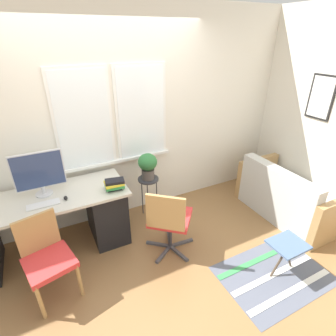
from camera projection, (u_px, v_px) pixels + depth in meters
name	position (u px, v px, depth m)	size (l,w,h in m)	color
ground_plane	(137.00, 244.00, 3.25)	(14.00, 14.00, 0.00)	olive
wall_back_with_window	(109.00, 122.00, 3.24)	(9.00, 0.12, 2.70)	white
wall_right_with_picture	(306.00, 111.00, 3.69)	(0.08, 9.00, 2.70)	white
desk	(45.00, 225.00, 2.96)	(1.89, 0.69, 0.75)	beige
monitor	(39.00, 173.00, 2.77)	(0.51, 0.18, 0.50)	silver
keyboard	(43.00, 205.00, 2.69)	(0.32, 0.11, 0.02)	silver
mouse	(66.00, 198.00, 2.79)	(0.04, 0.07, 0.03)	black
book_stack	(114.00, 184.00, 2.95)	(0.23, 0.18, 0.12)	black
desk_chair_wooden	(47.00, 256.00, 2.47)	(0.50, 0.51, 0.83)	#B2844C
office_chair_swivel	(169.00, 219.00, 2.92)	(0.63, 0.63, 0.88)	#47474C
couch_loveseat	(287.00, 198.00, 3.68)	(0.74, 1.38, 0.77)	beige
plant_stand	(148.00, 183.00, 3.51)	(0.28, 0.28, 0.61)	#333338
potted_plant	(148.00, 165.00, 3.38)	(0.25, 0.25, 0.35)	#514C47
floor_rug_striped	(274.00, 275.00, 2.83)	(1.15, 0.81, 0.01)	#565B6B
folding_stool	(287.00, 247.00, 2.71)	(0.36, 0.31, 0.41)	slate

